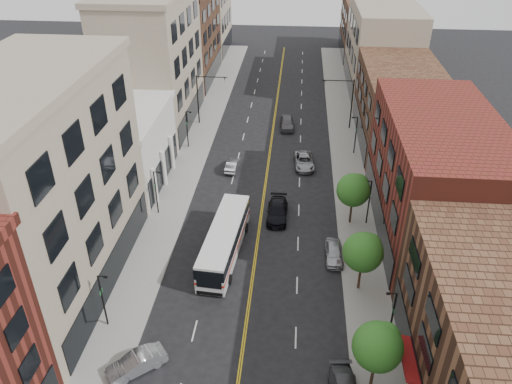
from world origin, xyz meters
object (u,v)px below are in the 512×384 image
(car_parked_far, at_px, (334,253))
(car_lane_c, at_px, (287,123))
(city_bus, at_px, (224,239))
(car_lane_behind, at_px, (233,165))
(car_lane_a, at_px, (277,211))
(car_angle_b, at_px, (136,363))
(car_lane_b, at_px, (304,161))

(car_parked_far, xyz_separation_m, car_lane_c, (-5.41, 29.50, 0.12))
(city_bus, height_order, car_lane_behind, city_bus)
(car_lane_a, distance_m, car_lane_c, 23.05)
(car_lane_behind, relative_size, car_lane_c, 0.81)
(car_lane_a, bearing_deg, car_lane_behind, 121.65)
(city_bus, xyz_separation_m, car_lane_behind, (-1.37, 16.65, -1.14))
(car_angle_b, relative_size, car_lane_behind, 1.11)
(car_lane_behind, xyz_separation_m, car_lane_c, (6.25, 13.11, 0.18))
(car_parked_far, height_order, car_lane_behind, car_parked_far)
(car_parked_far, distance_m, car_lane_c, 29.99)
(car_lane_b, bearing_deg, car_parked_far, -85.88)
(car_parked_far, height_order, car_lane_b, car_lane_b)
(car_lane_b, height_order, car_lane_c, car_lane_c)
(car_lane_c, bearing_deg, car_angle_b, -106.47)
(car_angle_b, bearing_deg, city_bus, 123.22)
(car_lane_behind, xyz_separation_m, car_lane_b, (8.79, 1.66, 0.07))
(car_lane_a, bearing_deg, car_lane_c, 89.86)
(car_lane_behind, height_order, car_lane_a, car_lane_a)
(car_angle_b, xyz_separation_m, car_lane_a, (9.13, 20.49, 0.04))
(city_bus, bearing_deg, car_parked_far, 6.17)
(car_angle_b, distance_m, car_lane_c, 44.53)
(car_lane_behind, bearing_deg, car_lane_a, 125.90)
(car_angle_b, bearing_deg, car_parked_far, 94.78)
(car_angle_b, height_order, car_lane_behind, car_angle_b)
(car_parked_far, bearing_deg, car_lane_a, 130.20)
(car_lane_a, bearing_deg, city_bus, -124.23)
(car_angle_b, relative_size, car_parked_far, 1.05)
(car_lane_a, relative_size, car_lane_b, 1.02)
(car_lane_behind, bearing_deg, car_parked_far, 130.14)
(car_lane_behind, distance_m, car_lane_a, 11.62)
(car_lane_a, distance_m, car_lane_b, 11.92)
(city_bus, bearing_deg, car_angle_b, -103.33)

